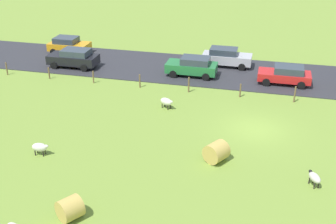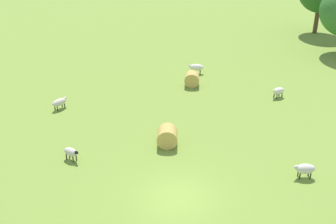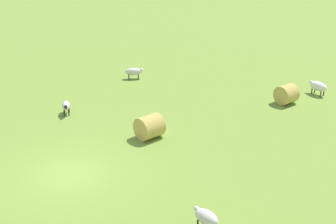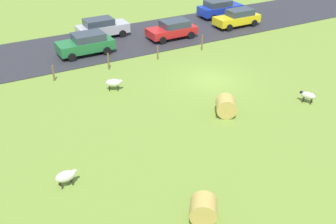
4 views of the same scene
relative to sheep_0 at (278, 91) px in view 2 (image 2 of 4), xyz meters
name	(u,v)px [view 2 (image 2 of 4)]	position (x,y,z in m)	size (l,w,h in m)	color
ground_plane	(177,197)	(6.37, -12.32, -0.51)	(160.00, 160.00, 0.00)	olive
sheep_0	(278,91)	(0.00, 0.00, 0.00)	(0.56, 1.06, 0.78)	silver
sheep_1	(59,102)	(-5.99, -14.39, -0.01)	(0.89, 1.27, 0.75)	beige
sheep_2	(305,169)	(8.19, -5.73, 0.02)	(0.94, 1.15, 0.80)	silver
sheep_3	(196,67)	(-6.92, -2.62, 0.04)	(1.11, 1.28, 0.83)	silver
sheep_4	(71,152)	(0.64, -15.71, 0.00)	(1.05, 0.82, 0.74)	beige
hay_bale_0	(167,136)	(1.86, -10.31, 0.08)	(1.19, 1.19, 1.18)	tan
hay_bale_1	(192,79)	(-4.92, -4.31, 0.05)	(1.13, 1.13, 1.02)	tan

